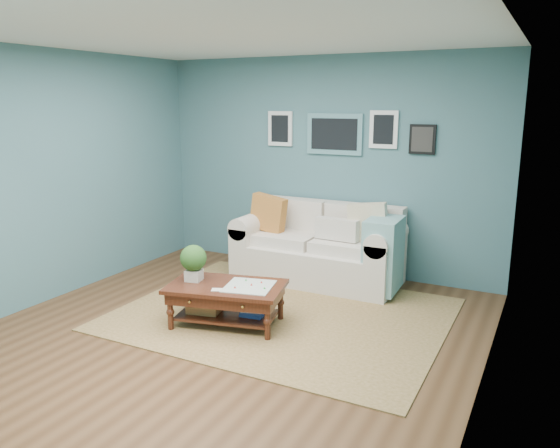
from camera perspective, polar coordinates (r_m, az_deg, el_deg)
The scene contains 4 objects.
room_shell at distance 4.79m, azimuth -6.50°, elevation 3.17°, with size 5.00×5.02×2.70m.
area_rug at distance 5.69m, azimuth 0.26°, elevation -9.38°, with size 3.22×2.58×0.01m, color brown.
loveseat at distance 6.60m, azimuth 4.74°, elevation -2.46°, with size 2.02×0.92×1.04m.
coffee_table at distance 5.37m, azimuth -6.20°, elevation -6.97°, with size 1.23×0.89×0.78m.
Camera 1 is at (2.63, -3.87, 2.15)m, focal length 35.00 mm.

